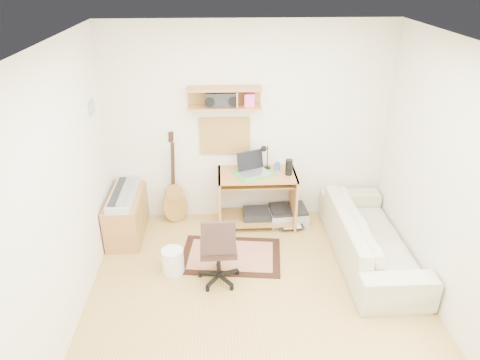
{
  "coord_description": "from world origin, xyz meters",
  "views": [
    {
      "loc": [
        -0.36,
        -3.33,
        3.2
      ],
      "look_at": [
        -0.15,
        1.05,
        1.0
      ],
      "focal_mm": 32.99,
      "sensor_mm": 36.0,
      "label": 1
    }
  ],
  "objects_px": {
    "sofa": "(372,229)",
    "cabinet": "(126,216)",
    "task_chair": "(218,248)",
    "printer": "(288,215)",
    "desk": "(257,199)"
  },
  "relations": [
    {
      "from": "sofa",
      "to": "cabinet",
      "type": "bearing_deg",
      "value": 77.83
    },
    {
      "from": "task_chair",
      "to": "sofa",
      "type": "relative_size",
      "value": 0.43
    },
    {
      "from": "cabinet",
      "to": "printer",
      "type": "xyz_separation_m",
      "value": [
        2.12,
        0.22,
        -0.19
      ]
    },
    {
      "from": "cabinet",
      "to": "sofa",
      "type": "xyz_separation_m",
      "value": [
        2.96,
        -0.64,
        0.12
      ]
    },
    {
      "from": "desk",
      "to": "sofa",
      "type": "height_order",
      "value": "sofa"
    },
    {
      "from": "cabinet",
      "to": "desk",
      "type": "bearing_deg",
      "value": 5.94
    },
    {
      "from": "desk",
      "to": "sofa",
      "type": "relative_size",
      "value": 0.5
    },
    {
      "from": "sofa",
      "to": "task_chair",
      "type": "bearing_deg",
      "value": 100.73
    },
    {
      "from": "cabinet",
      "to": "task_chair",
      "type": "bearing_deg",
      "value": -39.79
    },
    {
      "from": "desk",
      "to": "task_chair",
      "type": "xyz_separation_m",
      "value": [
        -0.51,
        -1.15,
        0.06
      ]
    },
    {
      "from": "desk",
      "to": "printer",
      "type": "bearing_deg",
      "value": 5.71
    },
    {
      "from": "desk",
      "to": "printer",
      "type": "relative_size",
      "value": 1.99
    },
    {
      "from": "task_chair",
      "to": "printer",
      "type": "distance_m",
      "value": 1.56
    },
    {
      "from": "desk",
      "to": "task_chair",
      "type": "bearing_deg",
      "value": -113.81
    },
    {
      "from": "desk",
      "to": "task_chair",
      "type": "distance_m",
      "value": 1.26
    }
  ]
}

